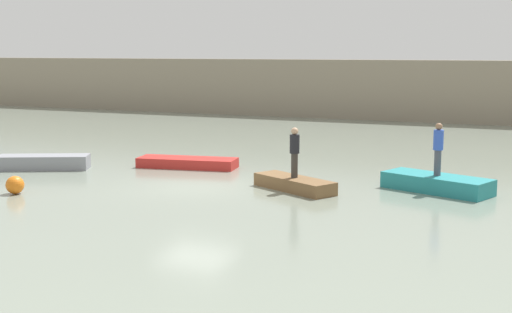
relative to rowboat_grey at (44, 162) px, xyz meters
The scene contains 9 objects.
ground_plane 7.08m from the rowboat_grey, ahead, with size 120.00×120.00×0.00m, color gray.
embankment_wall 25.19m from the rowboat_grey, 73.74° to the left, with size 80.00×1.20×3.91m, color gray.
rowboat_grey is the anchor object (origin of this frame).
rowboat_red 5.52m from the rowboat_grey, 27.53° to the left, with size 3.86×1.19×0.38m, color red.
rowboat_brown 10.29m from the rowboat_grey, ahead, with size 3.06×0.96×0.42m, color brown.
rowboat_teal 14.69m from the rowboat_grey, ahead, with size 3.49×1.28×0.53m, color teal.
person_dark_shirt 10.35m from the rowboat_grey, ahead, with size 0.32×0.32×1.64m.
person_blue_shirt 14.74m from the rowboat_grey, ahead, with size 0.32×0.32×1.70m.
mooring_buoy 4.72m from the rowboat_grey, 60.42° to the right, with size 0.58×0.58×0.58m, color orange.
Camera 1 is at (11.08, -20.41, 4.55)m, focal length 49.22 mm.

